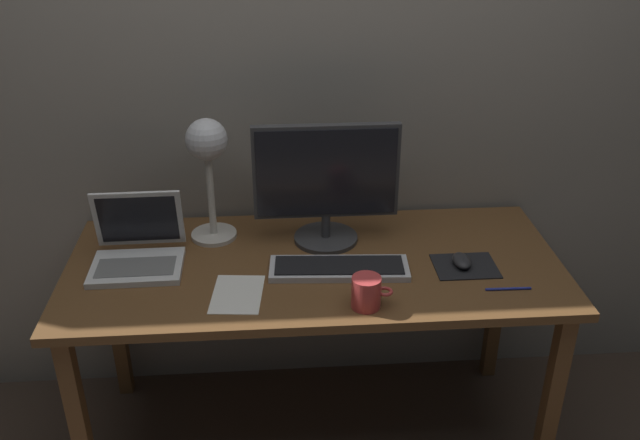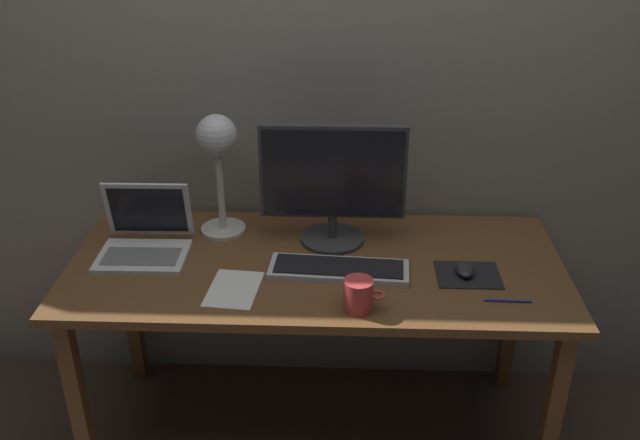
{
  "view_description": "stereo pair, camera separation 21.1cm",
  "coord_description": "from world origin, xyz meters",
  "px_view_note": "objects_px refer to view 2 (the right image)",
  "views": [
    {
      "loc": [
        -0.12,
        -1.92,
        1.89
      ],
      "look_at": [
        0.01,
        -0.05,
        0.92
      ],
      "focal_mm": 38.72,
      "sensor_mm": 36.0,
      "label": 1
    },
    {
      "loc": [
        0.09,
        -1.92,
        1.89
      ],
      "look_at": [
        0.01,
        -0.05,
        0.92
      ],
      "focal_mm": 38.72,
      "sensor_mm": 36.0,
      "label": 2
    }
  ],
  "objects_px": {
    "monitor": "(333,181)",
    "desk_lamp": "(218,150)",
    "laptop": "(145,234)",
    "mouse": "(465,269)",
    "coffee_mug": "(359,295)",
    "keyboard_main": "(339,269)",
    "pen": "(508,301)"
  },
  "relations": [
    {
      "from": "desk_lamp",
      "to": "keyboard_main",
      "type": "bearing_deg",
      "value": -32.31
    },
    {
      "from": "laptop",
      "to": "desk_lamp",
      "type": "relative_size",
      "value": 0.68
    },
    {
      "from": "mouse",
      "to": "keyboard_main",
      "type": "bearing_deg",
      "value": -179.64
    },
    {
      "from": "monitor",
      "to": "laptop",
      "type": "distance_m",
      "value": 0.64
    },
    {
      "from": "mouse",
      "to": "pen",
      "type": "distance_m",
      "value": 0.18
    },
    {
      "from": "keyboard_main",
      "to": "laptop",
      "type": "relative_size",
      "value": 1.55
    },
    {
      "from": "monitor",
      "to": "coffee_mug",
      "type": "relative_size",
      "value": 3.95
    },
    {
      "from": "keyboard_main",
      "to": "coffee_mug",
      "type": "distance_m",
      "value": 0.21
    },
    {
      "from": "mouse",
      "to": "coffee_mug",
      "type": "height_order",
      "value": "coffee_mug"
    },
    {
      "from": "keyboard_main",
      "to": "pen",
      "type": "bearing_deg",
      "value": -16.14
    },
    {
      "from": "keyboard_main",
      "to": "desk_lamp",
      "type": "distance_m",
      "value": 0.57
    },
    {
      "from": "desk_lamp",
      "to": "monitor",
      "type": "bearing_deg",
      "value": -7.79
    },
    {
      "from": "mouse",
      "to": "pen",
      "type": "bearing_deg",
      "value": -54.13
    },
    {
      "from": "keyboard_main",
      "to": "laptop",
      "type": "height_order",
      "value": "laptop"
    },
    {
      "from": "keyboard_main",
      "to": "pen",
      "type": "relative_size",
      "value": 3.2
    },
    {
      "from": "keyboard_main",
      "to": "pen",
      "type": "xyz_separation_m",
      "value": [
        0.5,
        -0.15,
        -0.01
      ]
    },
    {
      "from": "monitor",
      "to": "mouse",
      "type": "relative_size",
      "value": 5.01
    },
    {
      "from": "monitor",
      "to": "coffee_mug",
      "type": "height_order",
      "value": "monitor"
    },
    {
      "from": "monitor",
      "to": "desk_lamp",
      "type": "relative_size",
      "value": 1.13
    },
    {
      "from": "mouse",
      "to": "coffee_mug",
      "type": "xyz_separation_m",
      "value": [
        -0.33,
        -0.2,
        0.03
      ]
    },
    {
      "from": "coffee_mug",
      "to": "pen",
      "type": "distance_m",
      "value": 0.45
    },
    {
      "from": "monitor",
      "to": "mouse",
      "type": "bearing_deg",
      "value": -25.89
    },
    {
      "from": "desk_lamp",
      "to": "laptop",
      "type": "bearing_deg",
      "value": -147.57
    },
    {
      "from": "laptop",
      "to": "mouse",
      "type": "relative_size",
      "value": 3.01
    },
    {
      "from": "keyboard_main",
      "to": "mouse",
      "type": "relative_size",
      "value": 4.67
    },
    {
      "from": "keyboard_main",
      "to": "laptop",
      "type": "distance_m",
      "value": 0.65
    },
    {
      "from": "desk_lamp",
      "to": "mouse",
      "type": "relative_size",
      "value": 4.45
    },
    {
      "from": "keyboard_main",
      "to": "pen",
      "type": "distance_m",
      "value": 0.52
    },
    {
      "from": "desk_lamp",
      "to": "coffee_mug",
      "type": "distance_m",
      "value": 0.7
    },
    {
      "from": "mouse",
      "to": "pen",
      "type": "relative_size",
      "value": 0.69
    },
    {
      "from": "laptop",
      "to": "mouse",
      "type": "height_order",
      "value": "laptop"
    },
    {
      "from": "monitor",
      "to": "desk_lamp",
      "type": "xyz_separation_m",
      "value": [
        -0.38,
        0.05,
        0.08
      ]
    }
  ]
}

